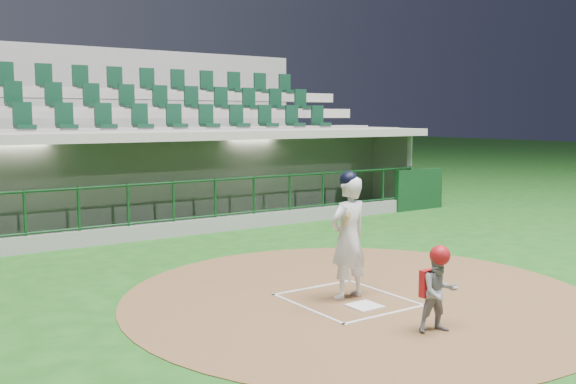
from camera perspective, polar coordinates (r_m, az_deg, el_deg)
name	(u,v)px	position (r m, az deg, el deg)	size (l,w,h in m)	color
ground	(335,296)	(9.99, 4.16, -9.23)	(120.00, 120.00, 0.00)	#174B15
dirt_circle	(358,296)	(10.02, 6.24, -9.16)	(7.20, 7.20, 0.01)	brown
home_plate	(365,306)	(9.47, 6.83, -10.02)	(0.43, 0.43, 0.02)	white
batter_box_chalk	(347,300)	(9.76, 5.27, -9.52)	(1.55, 1.80, 0.01)	silver
dugout_structure	(143,188)	(16.59, -12.79, 0.38)	(16.40, 3.70, 3.00)	slate
seating_deck	(103,162)	(19.42, -16.15, 2.57)	(17.00, 6.72, 5.15)	gray
batter	(348,236)	(9.65, 5.38, -3.87)	(0.90, 0.90, 1.93)	silver
catcher	(439,289)	(8.43, 13.24, -8.37)	(0.61, 0.54, 1.12)	gray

